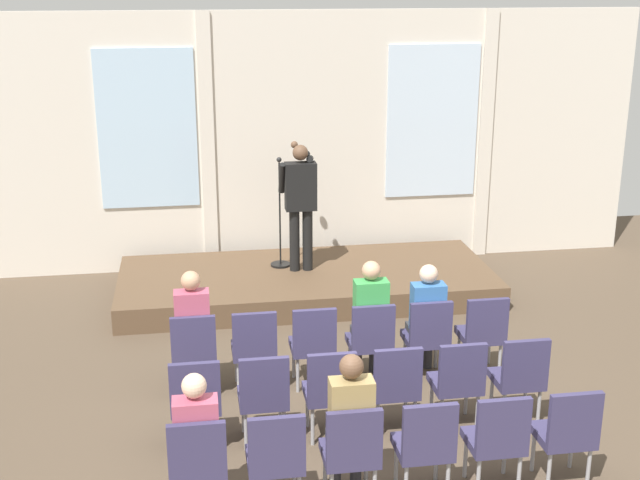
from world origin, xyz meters
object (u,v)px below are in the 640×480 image
at_px(chair_r0_c3, 371,337).
at_px(chair_r1_c3, 395,383).
at_px(audience_r0_c3, 370,315).
at_px(audience_r0_c4, 426,314).
at_px(mic_stand, 280,243).
at_px(chair_r1_c2, 330,388).
at_px(chair_r2_c1, 276,455).
at_px(audience_r2_c2, 350,420).
at_px(audience_r2_c0, 197,436).
at_px(chair_r0_c5, 483,330).
at_px(speaker, 300,198).
at_px(chair_r2_c5, 568,430).
at_px(chair_r1_c1, 264,393).
at_px(chair_r0_c1, 254,345).
at_px(chair_r1_c5, 520,374).
at_px(chair_r2_c4, 497,436).
at_px(chair_r2_c0, 198,462).
at_px(chair_r0_c0, 194,349).
at_px(chair_r2_c2, 352,448).
at_px(chair_r0_c2, 313,341).
at_px(chair_r2_c3, 425,442).
at_px(audience_r0_c0, 193,326).
at_px(chair_r1_c4, 458,379).
at_px(chair_r0_c4, 428,334).
at_px(chair_r1_c0, 196,398).

relative_size(chair_r0_c3, chair_r1_c3, 1.00).
height_order(audience_r0_c3, audience_r0_c4, audience_r0_c3).
bearing_deg(mic_stand, chair_r1_c2, -89.86).
bearing_deg(chair_r2_c1, audience_r2_c2, 7.23).
bearing_deg(audience_r2_c0, chair_r0_c5, 33.38).
xyz_separation_m(speaker, chair_r2_c5, (1.63, -5.00, -0.82)).
height_order(audience_r0_c4, chair_r1_c1, audience_r0_c4).
height_order(chair_r0_c1, chair_r1_c5, same).
bearing_deg(chair_r2_c4, chair_r2_c0, 180.00).
xyz_separation_m(speaker, chair_r0_c0, (-1.51, -2.85, -0.82)).
relative_size(chair_r2_c0, chair_r2_c1, 1.00).
relative_size(chair_r2_c0, chair_r2_c2, 1.00).
height_order(chair_r0_c2, chair_r1_c2, same).
height_order(mic_stand, chair_r2_c3, mic_stand).
relative_size(chair_r1_c2, chair_r2_c3, 1.00).
xyz_separation_m(audience_r0_c0, audience_r0_c3, (1.88, -0.00, 0.00)).
xyz_separation_m(chair_r0_c0, chair_r1_c1, (0.63, -1.07, 0.00)).
relative_size(audience_r0_c4, chair_r2_c2, 1.39).
bearing_deg(chair_r1_c4, chair_r2_c3, -120.26).
bearing_deg(chair_r0_c5, chair_r0_c2, 180.00).
bearing_deg(audience_r2_c0, audience_r0_c3, 48.74).
xyz_separation_m(audience_r0_c4, chair_r2_c5, (0.63, -2.23, -0.19)).
bearing_deg(chair_r2_c0, chair_r1_c3, 29.74).
relative_size(chair_r0_c5, chair_r2_c0, 1.00).
distance_m(audience_r0_c4, chair_r2_c5, 2.33).
bearing_deg(chair_r1_c4, chair_r2_c5, -59.74).
relative_size(chair_r0_c0, chair_r2_c2, 1.00).
xyz_separation_m(chair_r1_c3, audience_r2_c0, (-1.88, -0.99, 0.18)).
relative_size(audience_r0_c3, chair_r1_c3, 1.47).
xyz_separation_m(audience_r0_c0, chair_r0_c2, (1.25, -0.08, -0.23)).
bearing_deg(chair_r0_c1, chair_r1_c5, -23.19).
height_order(chair_r0_c0, chair_r1_c2, same).
bearing_deg(audience_r2_c2, chair_r2_c5, -2.42).
bearing_deg(chair_r1_c3, chair_r2_c4, -59.74).
bearing_deg(chair_r2_c4, chair_r0_c0, 139.41).
bearing_deg(chair_r2_c1, audience_r0_c4, 49.87).
distance_m(chair_r0_c0, chair_r0_c4, 2.51).
relative_size(audience_r0_c0, chair_r2_c0, 1.46).
bearing_deg(chair_r0_c2, audience_r0_c4, 3.74).
xyz_separation_m(chair_r0_c1, chair_r1_c1, (0.00, -1.07, 0.00)).
distance_m(mic_stand, chair_r2_c0, 5.35).
xyz_separation_m(chair_r2_c0, chair_r2_c1, (0.63, 0.00, 0.00)).
bearing_deg(chair_r0_c1, chair_r1_c2, -59.74).
distance_m(audience_r0_c3, chair_r2_c2, 2.33).
bearing_deg(chair_r2_c4, chair_r2_c3, 180.00).
xyz_separation_m(audience_r0_c0, chair_r2_c2, (1.25, -2.23, -0.23)).
bearing_deg(chair_r0_c2, chair_r1_c5, -29.74).
bearing_deg(audience_r0_c0, chair_r2_c4, -41.61).
height_order(audience_r0_c0, chair_r2_c0, audience_r0_c0).
bearing_deg(chair_r1_c0, chair_r1_c5, 0.00).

